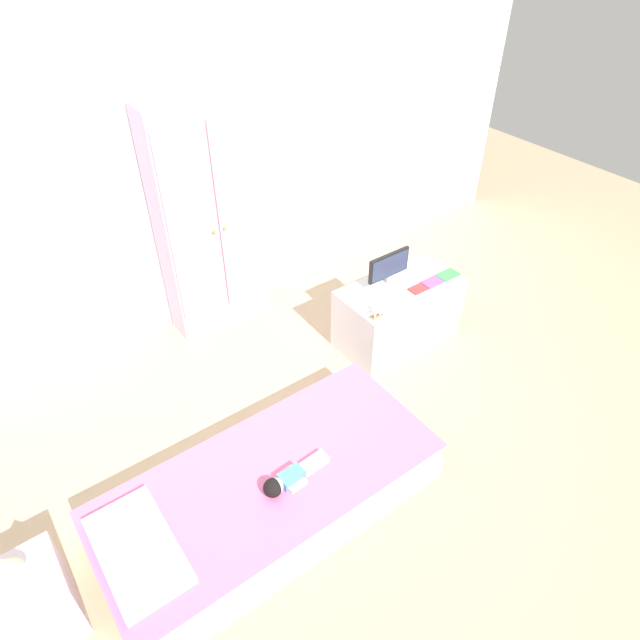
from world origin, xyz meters
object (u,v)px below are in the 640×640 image
object	(u,v)px
doll	(285,481)
table_lamp	(5,567)
nightstand	(32,604)
book_red	(418,289)
wardrobe	(209,221)
rocking_horse_toy	(378,310)
book_purple	(432,282)
book_green	(448,275)
tv_stand	(398,313)
bed	(270,492)
tv_monitor	(389,267)

from	to	relation	value
doll	table_lamp	size ratio (longest dim) A/B	2.09
nightstand	book_red	xyz separation A→B (m)	(2.72, 0.45, 0.28)
wardrobe	doll	bearing A→B (deg)	-107.46
doll	rocking_horse_toy	world-z (taller)	rocking_horse_toy
book_purple	book_green	xyz separation A→B (m)	(0.15, 0.00, -0.00)
tv_stand	table_lamp	bearing A→B (deg)	-168.36
doll	wardrobe	distance (m)	1.89
book_red	book_purple	xyz separation A→B (m)	(0.13, 0.00, 0.00)
wardrobe	book_purple	xyz separation A→B (m)	(1.11, -1.09, -0.35)
bed	tv_monitor	distance (m)	1.68
rocking_horse_toy	book_green	size ratio (longest dim) A/B	0.67
tv_stand	rocking_horse_toy	distance (m)	0.48
doll	book_green	bearing A→B (deg)	19.65
rocking_horse_toy	book_red	xyz separation A→B (m)	(0.41, 0.05, -0.04)
bed	tv_stand	xyz separation A→B (m)	(1.49, 0.65, 0.10)
tv_monitor	book_red	bearing A→B (deg)	-56.18
tv_stand	book_green	size ratio (longest dim) A/B	5.47
book_red	book_green	world-z (taller)	book_green
wardrobe	book_red	bearing A→B (deg)	-48.18
nightstand	wardrobe	world-z (taller)	wardrobe
tv_monitor	book_green	size ratio (longest dim) A/B	2.13
nightstand	tv_monitor	bearing A→B (deg)	13.50
rocking_horse_toy	book_red	world-z (taller)	rocking_horse_toy
wardrobe	book_green	distance (m)	1.70
nightstand	book_red	distance (m)	2.77
wardrobe	book_red	xyz separation A→B (m)	(0.97, -1.09, -0.35)
table_lamp	rocking_horse_toy	size ratio (longest dim) A/B	1.79
wardrobe	bed	bearing A→B (deg)	-109.64
bed	book_green	distance (m)	1.96
book_purple	tv_monitor	bearing A→B (deg)	144.90
doll	book_green	distance (m)	1.93
table_lamp	wardrobe	size ratio (longest dim) A/B	0.11
table_lamp	wardrobe	bearing A→B (deg)	41.26
book_red	doll	bearing A→B (deg)	-156.99
bed	nightstand	bearing A→B (deg)	174.87
tv_stand	wardrobe	bearing A→B (deg)	132.69
doll	book_red	world-z (taller)	book_red
tv_monitor	table_lamp	bearing A→B (deg)	-166.50
rocking_horse_toy	doll	bearing A→B (deg)	-151.84
doll	tv_stand	xyz separation A→B (m)	(1.45, 0.75, -0.08)
bed	rocking_horse_toy	distance (m)	1.31
wardrobe	tv_stand	size ratio (longest dim) A/B	1.95
bed	book_green	world-z (taller)	book_green
doll	rocking_horse_toy	size ratio (longest dim) A/B	3.75
bed	book_red	distance (m)	1.69
bed	table_lamp	bearing A→B (deg)	174.87
bed	book_purple	bearing A→B (deg)	17.98
wardrobe	nightstand	bearing A→B (deg)	-138.74
nightstand	book_red	bearing A→B (deg)	9.29
book_green	doll	bearing A→B (deg)	-160.35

